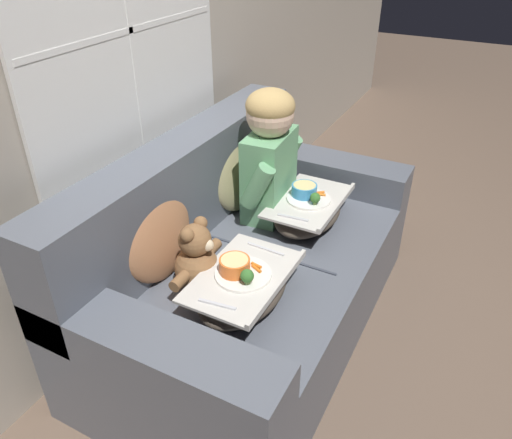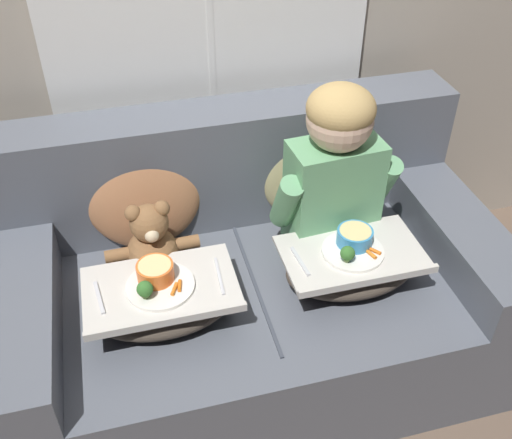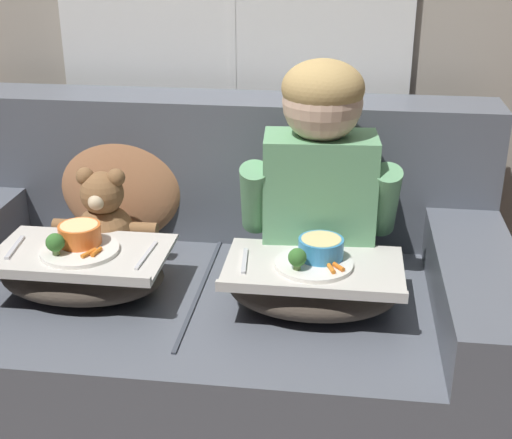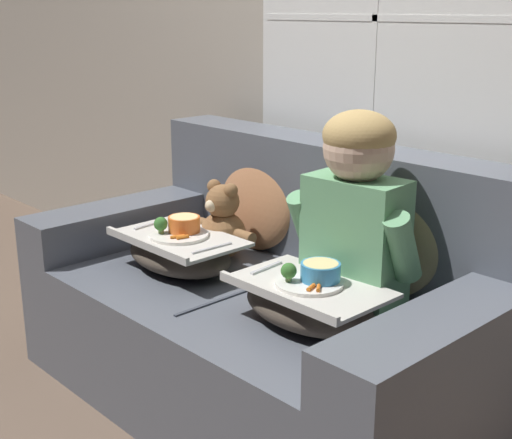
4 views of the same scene
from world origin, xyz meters
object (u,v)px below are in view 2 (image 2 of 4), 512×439
object	(u,v)px
couch	(247,286)
throw_pillow_behind_child	(314,169)
throw_pillow_behind_teddy	(143,195)
teddy_bear	(152,246)
lap_tray_teddy	(162,300)
lap_tray_child	(351,265)
child_figure	(336,164)

from	to	relation	value
couch	throw_pillow_behind_child	bearing A→B (deg)	34.99
throw_pillow_behind_child	throw_pillow_behind_teddy	size ratio (longest dim) A/B	1.02
teddy_bear	lap_tray_teddy	bearing A→B (deg)	-90.22
throw_pillow_behind_child	teddy_bear	world-z (taller)	throw_pillow_behind_child
throw_pillow_behind_teddy	lap_tray_teddy	distance (m)	0.43
throw_pillow_behind_teddy	teddy_bear	distance (m)	0.21
throw_pillow_behind_child	lap_tray_teddy	xyz separation A→B (m)	(-0.65, -0.41, -0.13)
throw_pillow_behind_child	lap_tray_child	world-z (taller)	throw_pillow_behind_child
throw_pillow_behind_child	throw_pillow_behind_teddy	world-z (taller)	throw_pillow_behind_child
lap_tray_child	lap_tray_teddy	world-z (taller)	lap_tray_teddy
couch	teddy_bear	bearing A→B (deg)	174.68
throw_pillow_behind_teddy	lap_tray_child	bearing A→B (deg)	-31.93
throw_pillow_behind_child	teddy_bear	xyz separation A→B (m)	(-0.65, -0.20, -0.08)
throw_pillow_behind_child	teddy_bear	distance (m)	0.68
couch	throw_pillow_behind_teddy	xyz separation A→B (m)	(-0.33, 0.23, 0.33)
child_figure	couch	bearing A→B (deg)	-174.15
couch	throw_pillow_behind_child	world-z (taller)	couch
child_figure	teddy_bear	xyz separation A→B (m)	(-0.65, -0.00, -0.22)
child_figure	throw_pillow_behind_teddy	bearing A→B (deg)	163.37
throw_pillow_behind_teddy	lap_tray_child	xyz separation A→B (m)	(0.65, -0.41, -0.13)
throw_pillow_behind_child	lap_tray_child	xyz separation A→B (m)	(0.00, -0.41, -0.13)
throw_pillow_behind_teddy	child_figure	distance (m)	0.69
couch	lap_tray_teddy	xyz separation A→B (m)	(-0.33, -0.18, 0.19)
couch	child_figure	bearing A→B (deg)	5.85
throw_pillow_behind_child	teddy_bear	size ratio (longest dim) A/B	1.38
throw_pillow_behind_child	lap_tray_teddy	size ratio (longest dim) A/B	0.92
child_figure	lap_tray_teddy	xyz separation A→B (m)	(-0.65, -0.21, -0.28)
lap_tray_teddy	couch	bearing A→B (deg)	28.66
couch	child_figure	size ratio (longest dim) A/B	2.72
lap_tray_child	throw_pillow_behind_teddy	bearing A→B (deg)	148.07
throw_pillow_behind_child	lap_tray_teddy	bearing A→B (deg)	-148.07
lap_tray_child	teddy_bear	bearing A→B (deg)	162.25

